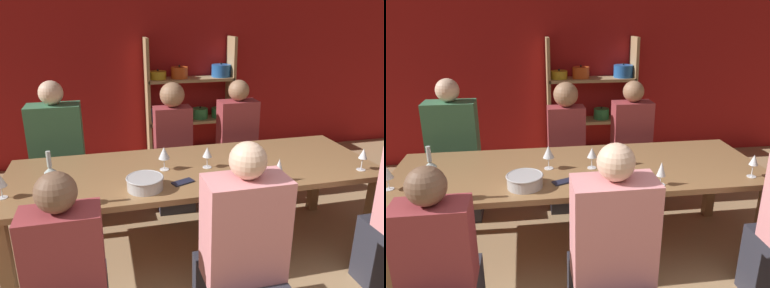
# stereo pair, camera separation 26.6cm
# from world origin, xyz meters

# --- Properties ---
(wall_back_red) EXTENTS (8.80, 0.06, 2.70)m
(wall_back_red) POSITION_xyz_m (0.00, 3.83, 1.35)
(wall_back_red) COLOR #A31919
(wall_back_red) RESTS_ON ground_plane
(shelf_unit) EXTENTS (1.09, 0.30, 1.56)m
(shelf_unit) POSITION_xyz_m (0.51, 3.63, 0.64)
(shelf_unit) COLOR tan
(shelf_unit) RESTS_ON ground_plane
(dining_table) EXTENTS (2.72, 0.95, 0.73)m
(dining_table) POSITION_xyz_m (0.07, 1.68, 0.65)
(dining_table) COLOR olive
(dining_table) RESTS_ON ground_plane
(mixing_bowl) EXTENTS (0.25, 0.25, 0.09)m
(mixing_bowl) POSITION_xyz_m (-0.34, 1.40, 0.77)
(mixing_bowl) COLOR #B7BABC
(mixing_bowl) RESTS_ON dining_table
(wine_bottle_green) EXTENTS (0.07, 0.07, 0.35)m
(wine_bottle_green) POSITION_xyz_m (-0.89, 1.29, 0.86)
(wine_bottle_green) COLOR #B2C6C1
(wine_bottle_green) RESTS_ON dining_table
(wine_glass_red_a) EXTENTS (0.07, 0.07, 0.14)m
(wine_glass_red_a) POSITION_xyz_m (0.40, 1.70, 0.82)
(wine_glass_red_a) COLOR white
(wine_glass_red_a) RESTS_ON dining_table
(wine_glass_white_a) EXTENTS (0.08, 0.08, 0.18)m
(wine_glass_white_a) POSITION_xyz_m (-0.16, 1.69, 0.85)
(wine_glass_white_a) COLOR white
(wine_glass_white_a) RESTS_ON dining_table
(wine_glass_empty_a) EXTENTS (0.06, 0.06, 0.16)m
(wine_glass_empty_a) POSITION_xyz_m (1.24, 1.34, 0.85)
(wine_glass_empty_a) COLOR white
(wine_glass_empty_a) RESTS_ON dining_table
(wine_glass_white_b) EXTENTS (0.08, 0.08, 0.17)m
(wine_glass_white_b) POSITION_xyz_m (-1.21, 1.49, 0.85)
(wine_glass_white_b) COLOR white
(wine_glass_white_b) RESTS_ON dining_table
(wine_glass_white_c) EXTENTS (0.07, 0.07, 0.16)m
(wine_glass_white_c) POSITION_xyz_m (0.56, 1.31, 0.83)
(wine_glass_white_c) COLOR white
(wine_glass_white_c) RESTS_ON dining_table
(wine_glass_empty_b) EXTENTS (0.07, 0.07, 0.16)m
(wine_glass_empty_b) POSITION_xyz_m (0.16, 1.66, 0.84)
(wine_glass_empty_b) COLOR white
(wine_glass_empty_b) RESTS_ON dining_table
(cell_phone) EXTENTS (0.17, 0.12, 0.01)m
(cell_phone) POSITION_xyz_m (-0.08, 1.44, 0.73)
(cell_phone) COLOR #1E2338
(cell_phone) RESTS_ON dining_table
(person_near_a) EXTENTS (0.40, 0.50, 1.10)m
(person_near_a) POSITION_xyz_m (-0.82, 0.91, 0.40)
(person_near_a) COLOR #2D2D38
(person_near_a) RESTS_ON ground_plane
(person_far_a) EXTENTS (0.37, 0.46, 1.23)m
(person_far_a) POSITION_xyz_m (0.68, 2.44, 0.46)
(person_far_a) COLOR #2D2D38
(person_far_a) RESTS_ON ground_plane
(person_near_b) EXTENTS (0.44, 0.55, 1.21)m
(person_near_b) POSITION_xyz_m (0.13, 0.82, 0.43)
(person_near_b) COLOR #2D2D38
(person_near_b) RESTS_ON ground_plane
(person_far_b) EXTENTS (0.45, 0.57, 1.28)m
(person_far_b) POSITION_xyz_m (-0.99, 2.51, 0.46)
(person_far_b) COLOR #2D2D38
(person_far_b) RESTS_ON ground_plane
(person_far_c) EXTENTS (0.35, 0.43, 1.23)m
(person_far_c) POSITION_xyz_m (0.06, 2.49, 0.47)
(person_far_c) COLOR #2D2D38
(person_far_c) RESTS_ON ground_plane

